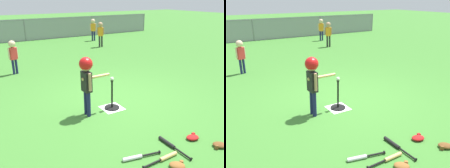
# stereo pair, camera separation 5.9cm
# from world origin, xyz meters

# --- Properties ---
(ground_plane) EXTENTS (60.00, 60.00, 0.00)m
(ground_plane) POSITION_xyz_m (0.00, 0.00, 0.00)
(ground_plane) COLOR #3D7A2D
(home_plate) EXTENTS (0.44, 0.44, 0.01)m
(home_plate) POSITION_xyz_m (-0.40, -0.29, 0.00)
(home_plate) COLOR white
(home_plate) RESTS_ON ground_plane
(batting_tee) EXTENTS (0.32, 0.32, 0.63)m
(batting_tee) POSITION_xyz_m (-0.40, -0.29, 0.10)
(batting_tee) COLOR black
(batting_tee) RESTS_ON ground_plane
(baseball_on_tee) EXTENTS (0.07, 0.07, 0.07)m
(baseball_on_tee) POSITION_xyz_m (-0.40, -0.29, 0.67)
(baseball_on_tee) COLOR white
(baseball_on_tee) RESTS_ON batting_tee
(batter_child) EXTENTS (0.64, 0.34, 1.20)m
(batter_child) POSITION_xyz_m (-0.98, -0.31, 0.85)
(batter_child) COLOR #191E4C
(batter_child) RESTS_ON ground_plane
(fielder_near_right) EXTENTS (0.31, 0.23, 1.14)m
(fielder_near_right) POSITION_xyz_m (3.15, 7.43, 0.73)
(fielder_near_right) COLOR #191E4C
(fielder_near_right) RESTS_ON ground_plane
(fielder_deep_right) EXTENTS (0.31, 0.23, 1.15)m
(fielder_deep_right) POSITION_xyz_m (2.65, 5.72, 0.74)
(fielder_deep_right) COLOR #262626
(fielder_deep_right) RESTS_ON ground_plane
(fielder_near_left) EXTENTS (0.29, 0.20, 1.03)m
(fielder_near_left) POSITION_xyz_m (-1.66, 3.35, 0.67)
(fielder_near_left) COLOR #191E4C
(fielder_near_left) RESTS_ON ground_plane
(spare_bat_silver) EXTENTS (0.61, 0.19, 0.06)m
(spare_bat_silver) POSITION_xyz_m (-0.99, -1.96, 0.03)
(spare_bat_silver) COLOR silver
(spare_bat_silver) RESTS_ON ground_plane
(spare_bat_wood) EXTENTS (0.63, 0.06, 0.06)m
(spare_bat_wood) POSITION_xyz_m (-0.65, -2.19, 0.03)
(spare_bat_wood) COLOR #DBB266
(spare_bat_wood) RESTS_ON ground_plane
(spare_bat_black) EXTENTS (0.06, 0.68, 0.06)m
(spare_bat_black) POSITION_xyz_m (-0.34, -1.98, 0.03)
(spare_bat_black) COLOR black
(spare_bat_black) RESTS_ON ground_plane
(glove_by_plate) EXTENTS (0.25, 0.20, 0.07)m
(glove_by_plate) POSITION_xyz_m (0.13, -2.03, 0.04)
(glove_by_plate) COLOR #B21919
(glove_by_plate) RESTS_ON ground_plane
(glove_tossed_aside) EXTENTS (0.27, 0.26, 0.07)m
(glove_tossed_aside) POSITION_xyz_m (-0.62, -2.41, 0.04)
(glove_tossed_aside) COLOR brown
(glove_tossed_aside) RESTS_ON ground_plane
(glove_outfield_drop) EXTENTS (0.27, 0.26, 0.07)m
(glove_outfield_drop) POSITION_xyz_m (0.32, -2.41, 0.04)
(glove_outfield_drop) COLOR brown
(glove_outfield_drop) RESTS_ON ground_plane
(outfield_fence) EXTENTS (16.06, 0.06, 1.15)m
(outfield_fence) POSITION_xyz_m (0.00, 9.20, 0.62)
(outfield_fence) COLOR slate
(outfield_fence) RESTS_ON ground_plane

